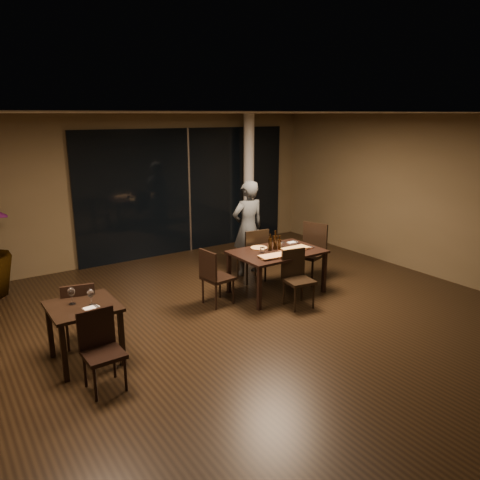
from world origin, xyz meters
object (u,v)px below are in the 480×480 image
at_px(chair_side_near, 101,345).
at_px(bottle_b, 279,243).
at_px(side_table, 83,314).
at_px(bottle_a, 270,242).
at_px(diner, 248,228).
at_px(chair_main_near, 296,275).
at_px(chair_side_far, 79,311).
at_px(bottle_c, 275,240).
at_px(chair_main_right, 311,249).
at_px(main_table, 277,255).
at_px(chair_main_left, 214,274).
at_px(chair_main_far, 254,253).

height_order(chair_side_near, bottle_b, bottle_b).
relative_size(side_table, bottle_a, 2.81).
bearing_deg(chair_side_near, diner, 30.75).
bearing_deg(chair_main_near, chair_side_far, 179.69).
bearing_deg(bottle_c, bottle_b, -79.46).
xyz_separation_m(side_table, chair_side_far, (0.06, 0.42, -0.12)).
distance_m(chair_main_right, chair_side_far, 4.28).
relative_size(chair_side_far, diner, 0.50).
relative_size(main_table, bottle_a, 5.26).
bearing_deg(bottle_a, chair_main_right, 4.79).
distance_m(chair_main_near, bottle_b, 0.71).
height_order(chair_main_left, diner, diner).
height_order(bottle_b, bottle_c, bottle_c).
xyz_separation_m(chair_main_right, bottle_b, (-0.89, -0.17, 0.29)).
xyz_separation_m(side_table, chair_main_right, (4.33, 0.67, -0.03)).
distance_m(chair_main_near, diner, 1.75).
height_order(side_table, chair_side_near, chair_side_near).
relative_size(main_table, chair_side_near, 1.67).
relative_size(chair_main_right, bottle_c, 3.24).
height_order(chair_side_near, bottle_c, bottle_c).
distance_m(chair_main_right, diner, 1.25).
relative_size(diner, bottle_b, 6.92).
xyz_separation_m(main_table, bottle_c, (0.03, 0.09, 0.24)).
bearing_deg(chair_main_far, bottle_c, 101.45).
xyz_separation_m(main_table, chair_main_far, (-0.01, 0.66, -0.12)).
bearing_deg(side_table, chair_main_left, 15.83).
height_order(main_table, chair_side_far, chair_side_far).
bearing_deg(bottle_a, side_table, -170.02).
distance_m(chair_main_right, bottle_a, 1.07).
xyz_separation_m(side_table, bottle_c, (3.43, 0.59, 0.29)).
height_order(chair_main_far, bottle_c, bottle_c).
height_order(side_table, diner, diner).
xyz_separation_m(diner, bottle_a, (-0.25, -1.02, -0.01)).
distance_m(chair_main_left, bottle_b, 1.28).
distance_m(main_table, bottle_c, 0.26).
bearing_deg(bottle_a, chair_main_far, 82.42).
height_order(side_table, bottle_c, bottle_c).
height_order(chair_main_right, chair_side_far, chair_main_right).
relative_size(chair_side_near, bottle_c, 2.75).
distance_m(side_table, bottle_b, 3.49).
relative_size(chair_side_near, bottle_b, 3.44).
bearing_deg(diner, chair_main_near, 84.39).
height_order(side_table, chair_main_left, chair_main_left).
height_order(chair_side_far, bottle_b, bottle_b).
distance_m(main_table, chair_main_right, 0.95).
relative_size(main_table, bottle_c, 4.59).
height_order(side_table, chair_main_near, chair_main_near).
xyz_separation_m(chair_main_near, chair_main_right, (1.00, 0.76, 0.08)).
relative_size(side_table, chair_side_far, 0.89).
distance_m(chair_main_far, chair_main_right, 1.07).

